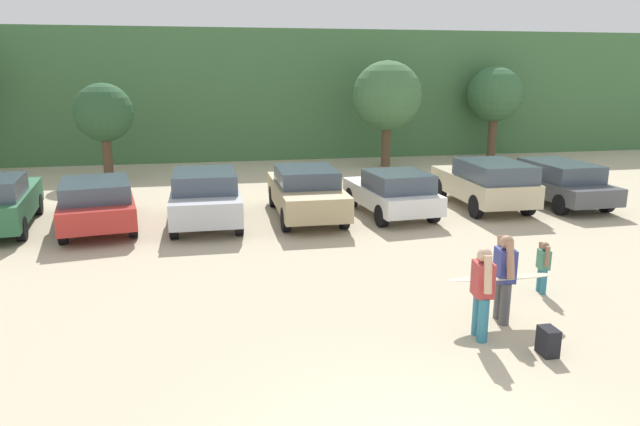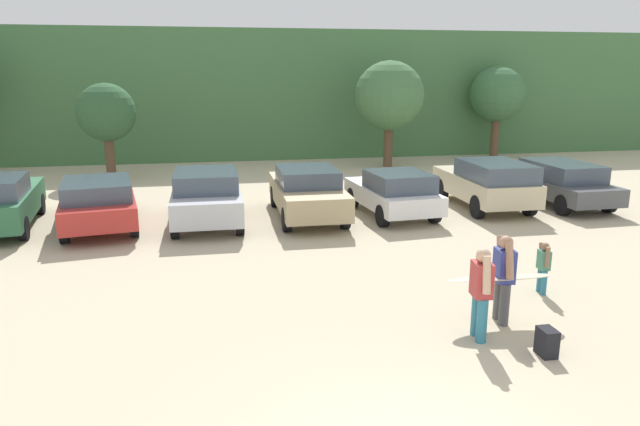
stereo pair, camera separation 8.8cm
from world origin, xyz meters
TOP-DOWN VIEW (x-y plane):
  - hillside_ridge at (0.00, 29.74)m, footprint 108.00×12.00m
  - tree_ridge_back at (-6.33, 19.83)m, footprint 2.37×2.37m
  - tree_right at (6.00, 20.85)m, footprint 3.18×3.18m
  - tree_center_right at (12.22, 22.46)m, footprint 2.78×2.78m
  - parked_car_red at (-5.42, 11.79)m, footprint 2.69×4.97m
  - parked_car_silver at (-2.37, 11.53)m, footprint 1.96×3.95m
  - parked_car_tan at (0.64, 11.86)m, footprint 1.90×4.75m
  - parked_car_white at (3.30, 11.52)m, footprint 2.17×4.08m
  - parked_car_champagne at (6.60, 11.94)m, footprint 1.96×4.33m
  - parked_car_dark_gray at (9.27, 12.05)m, footprint 1.96×4.58m
  - person_adult at (2.79, 3.62)m, footprint 0.34×0.73m
  - person_child at (4.27, 4.75)m, footprint 0.23×0.42m
  - person_companion at (2.09, 3.06)m, footprint 0.34×0.71m
  - surfboard_cream at (2.76, 3.68)m, footprint 2.01×0.62m
  - backpack_dropped at (2.88, 2.30)m, footprint 0.24×0.34m

SIDE VIEW (x-z plane):
  - backpack_dropped at x=2.88m, z-range 0.00..0.45m
  - person_child at x=4.27m, z-range 0.07..1.13m
  - parked_car_white at x=3.30m, z-range 0.03..1.46m
  - parked_car_dark_gray at x=9.27m, z-range 0.05..1.50m
  - parked_car_red at x=-5.42m, z-range 0.06..1.50m
  - parked_car_tan at x=0.64m, z-range 0.04..1.58m
  - surfboard_cream at x=2.76m, z-range 0.73..0.90m
  - parked_car_silver at x=-2.37m, z-range 0.06..1.63m
  - parked_car_champagne at x=6.60m, z-range 0.06..1.67m
  - person_companion at x=2.09m, z-range 0.10..1.69m
  - person_adult at x=2.79m, z-range 0.10..1.71m
  - tree_ridge_back at x=-6.33m, z-range 0.75..4.68m
  - hillside_ridge at x=0.00m, z-range 0.00..6.41m
  - tree_center_right at x=12.22m, z-range 0.89..5.53m
  - tree_right at x=6.00m, z-range 0.82..5.69m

